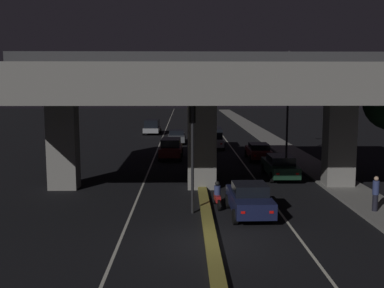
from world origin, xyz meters
The scene contains 19 objects.
ground_plane centered at (0.00, 0.00, 0.00)m, with size 200.00×200.00×0.00m, color black.
lane_line_left_inner centered at (-3.62, 35.00, 0.00)m, with size 0.12×126.00×0.00m, color beige.
lane_line_right_inner centered at (3.62, 35.00, 0.00)m, with size 0.12×126.00×0.00m, color beige.
median_divider centered at (0.00, 35.00, 0.10)m, with size 0.50×126.00×0.21m, color olive.
sidewalk_right centered at (8.55, 28.00, 0.08)m, with size 2.53×126.00×0.16m, color gray.
elevated_overpass centered at (0.00, 9.46, 6.04)m, with size 22.77×13.64×8.07m.
traffic_light_left_of_median centered at (-0.65, 4.22, 3.75)m, with size 0.30×0.49×5.52m.
street_lamp centered at (7.19, 20.20, 5.24)m, with size 2.68×0.32×8.90m.
car_dark_blue_lead centered at (2.04, 3.65, 0.80)m, with size 2.01×4.10×1.57m.
car_dark_green_second centered at (5.31, 12.26, 0.81)m, with size 1.89×4.75×1.55m.
car_dark_red_third centered at (5.08, 19.55, 0.72)m, with size 1.89×4.27×1.37m.
car_white_fourth centered at (1.78, 26.35, 1.04)m, with size 2.08×4.18×1.98m.
car_dark_red_lead_oncoming centered at (-2.17, 20.28, 0.89)m, with size 2.03×4.16×1.69m.
car_grey_second_oncoming centered at (-1.86, 30.10, 0.72)m, with size 1.89×4.43×1.41m.
car_silver_third_oncoming centered at (-5.07, 38.92, 0.96)m, with size 2.16×3.99×1.83m.
motorcycle_red_filtering_near centered at (0.63, 5.14, 0.58)m, with size 0.34×1.80×1.35m.
motorcycle_blue_filtering_mid centered at (0.76, 12.25, 0.61)m, with size 0.34×1.89×1.44m.
motorcycle_black_filtering_far centered at (0.80, 20.95, 0.60)m, with size 0.33×1.77×1.40m.
pedestrian_on_sidewalk centered at (8.11, 3.82, 1.02)m, with size 0.31×0.31×1.69m.
Camera 1 is at (-1.04, -16.97, 6.19)m, focal length 42.00 mm.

